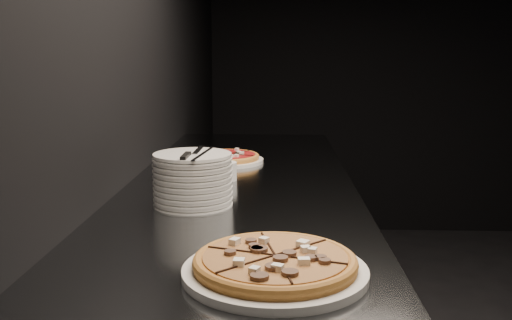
{
  "coord_description": "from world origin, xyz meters",
  "views": [
    {
      "loc": [
        -2.01,
        -1.76,
        1.34
      ],
      "look_at": [
        -2.08,
        0.08,
        1.0
      ],
      "focal_mm": 40.0,
      "sensor_mm": 36.0,
      "label": 1
    }
  ],
  "objects_px": {
    "plate_stack": "(193,179)",
    "pizza_mushroom": "(275,265)",
    "cutlery": "(195,153)",
    "ramekin": "(226,171)",
    "pizza_tomato": "(226,158)"
  },
  "relations": [
    {
      "from": "plate_stack",
      "to": "pizza_mushroom",
      "type": "bearing_deg",
      "value": -65.57
    },
    {
      "from": "plate_stack",
      "to": "cutlery",
      "type": "relative_size",
      "value": 0.95
    },
    {
      "from": "ramekin",
      "to": "cutlery",
      "type": "bearing_deg",
      "value": -99.49
    },
    {
      "from": "pizza_tomato",
      "to": "ramekin",
      "type": "bearing_deg",
      "value": -84.7
    },
    {
      "from": "pizza_mushroom",
      "to": "ramekin",
      "type": "bearing_deg",
      "value": 101.45
    },
    {
      "from": "pizza_mushroom",
      "to": "cutlery",
      "type": "bearing_deg",
      "value": 114.32
    },
    {
      "from": "plate_stack",
      "to": "cutlery",
      "type": "height_order",
      "value": "cutlery"
    },
    {
      "from": "cutlery",
      "to": "ramekin",
      "type": "distance_m",
      "value": 0.36
    },
    {
      "from": "cutlery",
      "to": "ramekin",
      "type": "relative_size",
      "value": 3.25
    },
    {
      "from": "pizza_mushroom",
      "to": "pizza_tomato",
      "type": "xyz_separation_m",
      "value": [
        -0.2,
        1.15,
        -0.0
      ]
    },
    {
      "from": "cutlery",
      "to": "pizza_tomato",
      "type": "bearing_deg",
      "value": 88.92
    },
    {
      "from": "plate_stack",
      "to": "pizza_tomato",
      "type": "bearing_deg",
      "value": 86.87
    },
    {
      "from": "pizza_tomato",
      "to": "ramekin",
      "type": "distance_m",
      "value": 0.32
    },
    {
      "from": "ramekin",
      "to": "plate_stack",
      "type": "bearing_deg",
      "value": -101.49
    },
    {
      "from": "pizza_tomato",
      "to": "cutlery",
      "type": "height_order",
      "value": "cutlery"
    }
  ]
}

